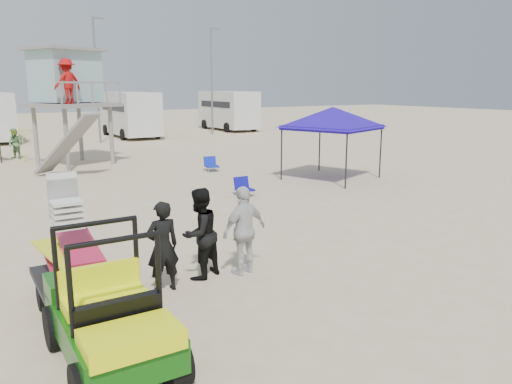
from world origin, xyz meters
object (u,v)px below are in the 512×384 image
man_left (163,247)px  canopy_blue (333,111)px  lifeguard_tower (67,81)px  surf_trailer (71,258)px  utility_cart (108,306)px

man_left → canopy_blue: bearing=-144.5°
lifeguard_tower → canopy_blue: 12.37m
man_left → lifeguard_tower: (1.74, 16.46, 3.08)m
surf_trailer → lifeguard_tower: size_ratio=0.42×
utility_cart → canopy_blue: (11.42, 9.27, 1.86)m
canopy_blue → man_left: bearing=-143.8°
lifeguard_tower → canopy_blue: bearing=-48.5°
utility_cart → surf_trailer: (0.01, 2.33, -0.05)m
lifeguard_tower → utility_cart: bearing=-100.0°
man_left → lifeguard_tower: size_ratio=0.32×
surf_trailer → lifeguard_tower: lifeguard_tower is taller
man_left → canopy_blue: size_ratio=0.43×
utility_cart → man_left: utility_cart is taller
utility_cart → canopy_blue: canopy_blue is taller
man_left → canopy_blue: (9.90, 7.23, 1.89)m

